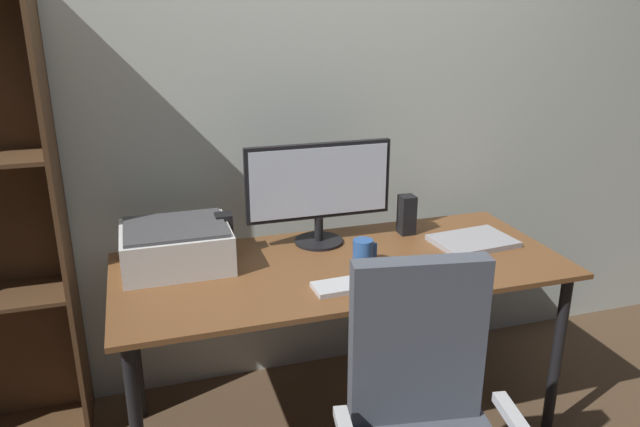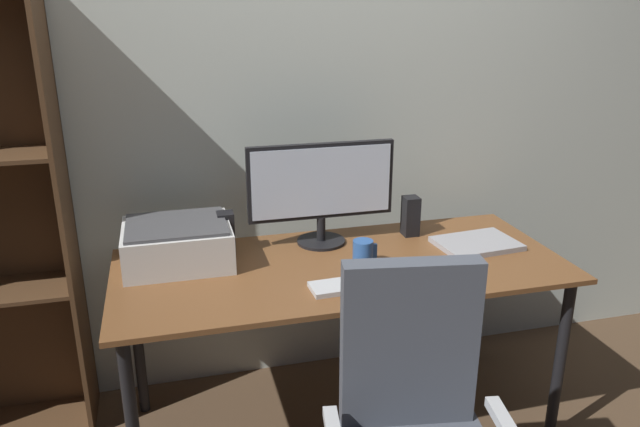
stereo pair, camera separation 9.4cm
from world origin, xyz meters
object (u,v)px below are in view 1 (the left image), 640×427
Objects in this scene: printer at (176,246)px; monitor at (319,186)px; keyboard at (354,284)px; laptop at (473,241)px; speaker_left at (224,234)px; mouse at (414,271)px; speaker_right at (407,215)px; desk at (341,281)px; coffee_mug at (363,252)px.

monitor is at bearing 5.69° from printer.
keyboard is 0.65m from laptop.
speaker_left reaches higher than keyboard.
speaker_right reaches higher than mouse.
monitor reaches higher than laptop.
mouse reaches higher than keyboard.
laptop is 1.88× the size of speaker_right.
laptop is 1.88× the size of speaker_left.
laptop is at bearing 18.06° from keyboard.
monitor is 0.61m from printer.
mouse is at bearing -39.75° from desk.
laptop is 0.80× the size of printer.
keyboard reaches higher than desk.
desk is 10.09× the size of speaker_right.
desk is 0.46m from speaker_right.
keyboard is at bearing -97.41° from desk.
monitor reaches higher than speaker_right.
keyboard is at bearing -164.44° from laptop.
desk is 5.91× the size of keyboard.
coffee_mug is at bearing -17.05° from printer.
desk is 2.85× the size of monitor.
desk is 0.39m from monitor.
monitor is 6.26× the size of mouse.
printer reaches higher than keyboard.
laptop is at bearing 7.45° from coffee_mug.
speaker_left reaches higher than mouse.
speaker_right is at bearing 0.00° from speaker_left.
laptop is at bearing -10.76° from speaker_left.
monitor is 0.68m from laptop.
laptop is at bearing 2.85° from desk.
monitor is 0.49m from keyboard.
printer is at bearing -165.22° from speaker_left.
keyboard is 0.69m from printer.
speaker_left is 0.20m from printer.
laptop is (0.59, 0.03, 0.09)m from desk.
coffee_mug is 0.26× the size of printer.
coffee_mug is at bearing -139.23° from speaker_right.
printer is at bearing 168.06° from laptop.
desk is 16.78× the size of coffee_mug.
monitor reaches higher than coffee_mug.
laptop is at bearing 31.52° from mouse.
laptop is 1.20m from printer.
laptop is 1.02m from speaker_left.
speaker_right is (0.40, 0.42, 0.08)m from keyboard.
speaker_left is at bearing 152.10° from coffee_mug.
speaker_left is 0.43× the size of printer.
speaker_right is 0.97m from printer.
mouse is at bearing -155.59° from laptop.
mouse is 0.89m from printer.
monitor is at bearing 95.39° from desk.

